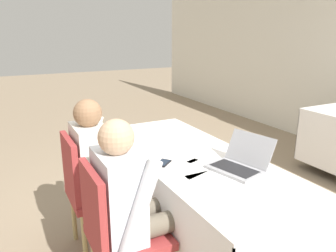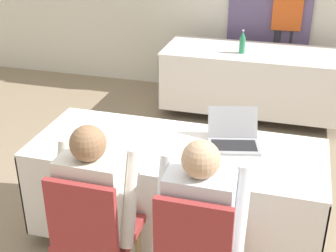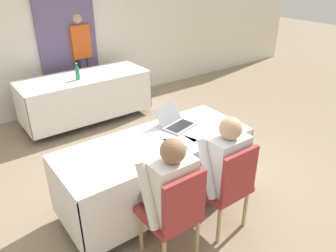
# 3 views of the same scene
# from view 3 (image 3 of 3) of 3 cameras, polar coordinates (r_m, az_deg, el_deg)

# --- Properties ---
(ground_plane) EXTENTS (24.00, 24.00, 0.00)m
(ground_plane) POSITION_cam_3_polar(r_m,az_deg,el_deg) (3.66, -1.94, -12.99)
(ground_plane) COLOR gray
(wall_back) EXTENTS (12.00, 0.06, 2.70)m
(wall_back) POSITION_cam_3_polar(r_m,az_deg,el_deg) (5.70, -20.70, 15.22)
(wall_back) COLOR silver
(wall_back) RESTS_ON ground_plane
(curtain_panel) EXTENTS (0.97, 0.04, 2.65)m
(curtain_panel) POSITION_cam_3_polar(r_m,az_deg,el_deg) (5.75, -17.23, 15.56)
(curtain_panel) COLOR slate
(curtain_panel) RESTS_ON ground_plane
(conference_table_near) EXTENTS (1.97, 0.79, 0.75)m
(conference_table_near) POSITION_cam_3_polar(r_m,az_deg,el_deg) (3.32, -2.09, -5.36)
(conference_table_near) COLOR white
(conference_table_near) RESTS_ON ground_plane
(conference_table_far) EXTENTS (1.97, 0.79, 0.75)m
(conference_table_far) POSITION_cam_3_polar(r_m,az_deg,el_deg) (5.31, -14.33, 6.59)
(conference_table_far) COLOR white
(conference_table_far) RESTS_ON ground_plane
(laptop) EXTENTS (0.40, 0.40, 0.21)m
(laptop) POSITION_cam_3_polar(r_m,az_deg,el_deg) (3.49, 1.45, 0.58)
(laptop) COLOR #99999E
(laptop) RESTS_ON conference_table_near
(cell_phone) EXTENTS (0.14, 0.14, 0.01)m
(cell_phone) POSITION_cam_3_polar(r_m,az_deg,el_deg) (3.06, 1.39, -4.27)
(cell_phone) COLOR black
(cell_phone) RESTS_ON conference_table_near
(paper_beside_laptop) EXTENTS (0.29, 0.35, 0.00)m
(paper_beside_laptop) POSITION_cam_3_polar(r_m,az_deg,el_deg) (3.24, 2.21, -2.48)
(paper_beside_laptop) COLOR white
(paper_beside_laptop) RESTS_ON conference_table_near
(paper_centre_table) EXTENTS (0.21, 0.30, 0.00)m
(paper_centre_table) POSITION_cam_3_polar(r_m,az_deg,el_deg) (3.37, 4.27, -1.29)
(paper_centre_table) COLOR white
(paper_centre_table) RESTS_ON conference_table_near
(paper_left_edge) EXTENTS (0.29, 0.35, 0.00)m
(paper_left_edge) POSITION_cam_3_polar(r_m,az_deg,el_deg) (3.23, -2.46, -2.62)
(paper_left_edge) COLOR white
(paper_left_edge) RESTS_ON conference_table_near
(water_bottle) EXTENTS (0.06, 0.06, 0.25)m
(water_bottle) POSITION_cam_3_polar(r_m,az_deg,el_deg) (5.08, -15.51, 9.03)
(water_bottle) COLOR #288456
(water_bottle) RESTS_ON conference_table_far
(chair_near_left) EXTENTS (0.44, 0.44, 0.92)m
(chair_near_left) POSITION_cam_3_polar(r_m,az_deg,el_deg) (2.75, 1.11, -14.72)
(chair_near_left) COLOR tan
(chair_near_left) RESTS_ON ground_plane
(chair_near_right) EXTENTS (0.44, 0.44, 0.92)m
(chair_near_right) POSITION_cam_3_polar(r_m,az_deg,el_deg) (3.08, 10.29, -10.00)
(chair_near_right) COLOR tan
(chair_near_right) RESTS_ON ground_plane
(person_checkered_shirt) EXTENTS (0.50, 0.52, 1.18)m
(person_checkered_shirt) POSITION_cam_3_polar(r_m,az_deg,el_deg) (2.72, -0.22, -11.04)
(person_checkered_shirt) COLOR #665B4C
(person_checkered_shirt) RESTS_ON ground_plane
(person_white_shirt) EXTENTS (0.50, 0.52, 1.18)m
(person_white_shirt) POSITION_cam_3_polar(r_m,az_deg,el_deg) (3.05, 9.13, -6.69)
(person_white_shirt) COLOR #665B4C
(person_white_shirt) RESTS_ON ground_plane
(person_red_shirt) EXTENTS (0.36, 0.23, 1.59)m
(person_red_shirt) POSITION_cam_3_polar(r_m,az_deg,el_deg) (5.93, -14.98, 12.06)
(person_red_shirt) COLOR #33333D
(person_red_shirt) RESTS_ON ground_plane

